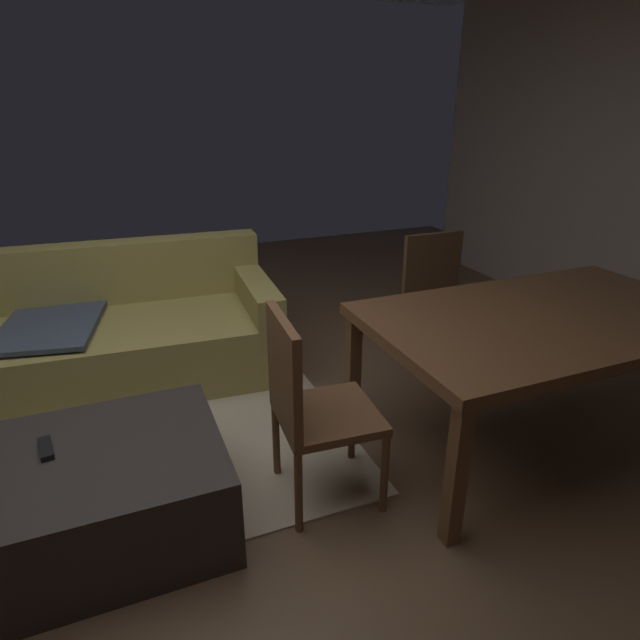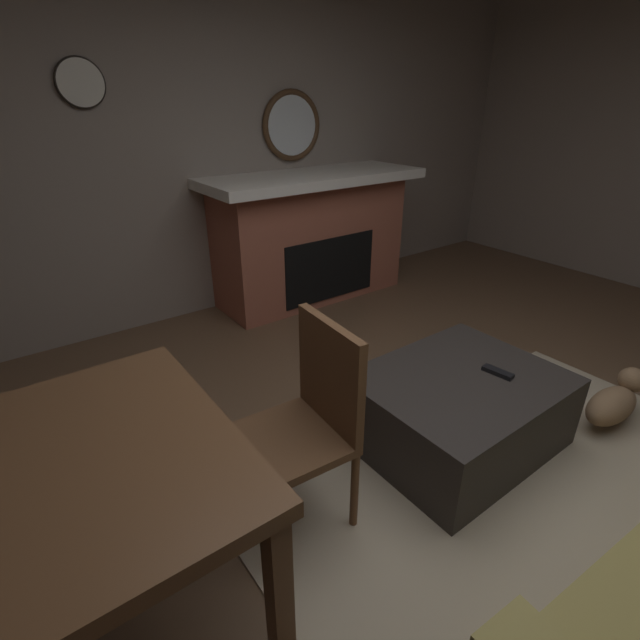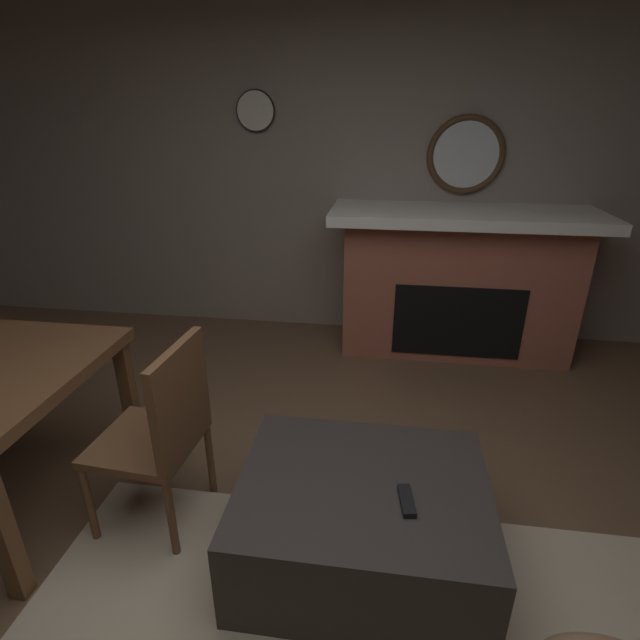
# 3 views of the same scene
# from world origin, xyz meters

# --- Properties ---
(floor) EXTENTS (8.87, 8.87, 0.00)m
(floor) POSITION_xyz_m (0.00, 0.00, 0.00)
(floor) COLOR brown
(wall_back_fireplace_side) EXTENTS (7.79, 0.12, 2.86)m
(wall_back_fireplace_side) POSITION_xyz_m (0.00, -2.78, 1.43)
(wall_back_fireplace_side) COLOR gray
(wall_back_fireplace_side) RESTS_ON ground
(fireplace) EXTENTS (1.98, 0.76, 1.15)m
(fireplace) POSITION_xyz_m (-0.87, -2.41, 0.58)
(fireplace) COLOR #9E5642
(fireplace) RESTS_ON ground
(round_wall_mirror) EXTENTS (0.59, 0.05, 0.59)m
(round_wall_mirror) POSITION_xyz_m (-0.87, -2.69, 1.50)
(round_wall_mirror) COLOR #4C331E
(ottoman_coffee_table) EXTENTS (1.03, 0.83, 0.42)m
(ottoman_coffee_table) POSITION_xyz_m (-0.27, -0.22, 0.21)
(ottoman_coffee_table) COLOR #2D2826
(ottoman_coffee_table) RESTS_ON ground
(tv_remote) EXTENTS (0.07, 0.17, 0.02)m
(tv_remote) POSITION_xyz_m (-0.44, -0.13, 0.43)
(tv_remote) COLOR black
(tv_remote) RESTS_ON ottoman_coffee_table
(dining_chair_west) EXTENTS (0.47, 0.47, 0.93)m
(dining_chair_west) POSITION_xyz_m (0.63, -0.33, 0.52)
(dining_chair_west) COLOR brown
(dining_chair_west) RESTS_ON ground
(wall_clock) EXTENTS (0.32, 0.03, 0.32)m
(wall_clock) POSITION_xyz_m (0.77, -2.69, 1.82)
(wall_clock) COLOR silver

